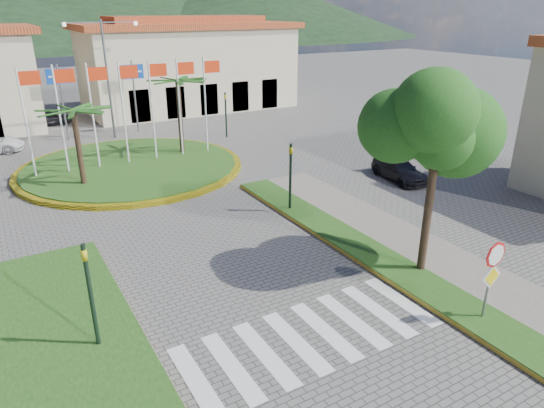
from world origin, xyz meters
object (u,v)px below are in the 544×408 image
roundabout_island (132,166)px  stop_sign (492,269)px  deciduous_tree (439,128)px  car_side_right (399,170)px  car_dark_a (48,118)px  car_dark_b (193,108)px

roundabout_island → stop_sign: roundabout_island is taller
roundabout_island → deciduous_tree: 18.55m
stop_sign → car_side_right: size_ratio=0.70×
deciduous_tree → car_side_right: (6.50, 7.78, -4.63)m
roundabout_island → deciduous_tree: bearing=-72.1°
car_dark_a → car_side_right: car_dark_a is taller
roundabout_island → stop_sign: size_ratio=4.79×
roundabout_island → car_dark_b: bearing=54.5°
car_dark_a → car_dark_b: bearing=-111.0°
car_dark_a → deciduous_tree: bearing=-175.6°
stop_sign → car_dark_b: stop_sign is taller
car_dark_a → car_side_right: 27.91m
car_side_right → deciduous_tree: bearing=-121.8°
car_side_right → roundabout_island: bearing=150.6°
car_dark_b → car_side_right: 21.82m
car_dark_b → car_side_right: (3.17, -21.59, -0.08)m
deciduous_tree → car_side_right: 11.14m
roundabout_island → car_dark_b: size_ratio=3.31×
stop_sign → car_dark_a: 35.46m
roundabout_island → car_dark_a: size_ratio=3.69×
car_dark_a → car_side_right: (14.54, -23.83, -0.04)m
stop_sign → car_dark_b: 32.66m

